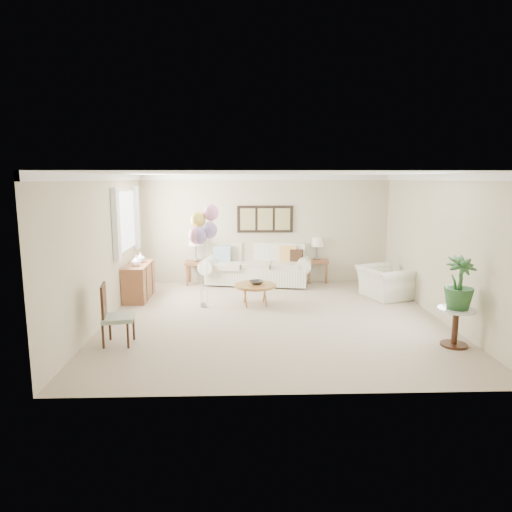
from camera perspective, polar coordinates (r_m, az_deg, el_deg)
The scene contains 18 objects.
ground_plane at distance 8.41m, azimuth 2.19°, elevation -7.75°, with size 6.00×6.00×0.00m, color #BAAC93.
room_shell at distance 8.16m, azimuth 1.45°, elevation 3.40°, with size 6.04×6.04×2.60m.
wall_art_triptych at distance 11.03m, azimuth 1.15°, elevation 4.63°, with size 1.35×0.06×0.65m.
sofa at distance 11.03m, azimuth 0.17°, elevation -1.49°, with size 2.79×1.38×0.97m.
end_table_left at distance 11.05m, azimuth -7.47°, elevation -1.09°, with size 0.52×0.47×0.56m.
end_table_right at distance 11.29m, azimuth 7.60°, elevation -0.85°, with size 0.52×0.47×0.57m.
lamp_left at distance 10.96m, azimuth -7.54°, elevation 1.88°, with size 0.36×0.36×0.64m.
lamp_right at distance 11.21m, azimuth 7.66°, elevation 1.67°, with size 0.30×0.30×0.54m.
coffee_table at distance 9.15m, azimuth -0.10°, elevation -3.78°, with size 0.84×0.84×0.42m.
decor_bowl at distance 9.16m, azimuth 0.03°, elevation -3.33°, with size 0.29×0.29×0.07m, color #292521.
armchair at distance 10.11m, azimuth 15.79°, elevation -3.20°, with size 1.02×0.89×0.66m, color white.
side_table at distance 7.56m, azimuth 23.70°, elevation -7.08°, with size 0.54×0.54×0.59m.
potted_plant at distance 7.41m, azimuth 24.05°, elevation -3.08°, with size 0.45×0.45×0.79m, color #24531F.
accent_chair at distance 7.32m, azimuth -17.42°, elevation -6.85°, with size 0.53×0.53×0.94m.
credenza at distance 9.98m, azimuth -14.46°, elevation -3.06°, with size 0.46×1.20×0.74m.
vase_white at distance 9.67m, azimuth -14.75°, elevation -0.60°, with size 0.20×0.20×0.21m, color silver.
vase_sage at distance 10.07m, azimuth -14.23°, elevation -0.19°, with size 0.20×0.20×0.21m, color #B2B2B2.
balloon_cluster at distance 8.86m, azimuth -6.64°, elevation 3.61°, with size 0.57×0.47×2.03m.
Camera 1 is at (-0.59, -8.01, 2.51)m, focal length 32.00 mm.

